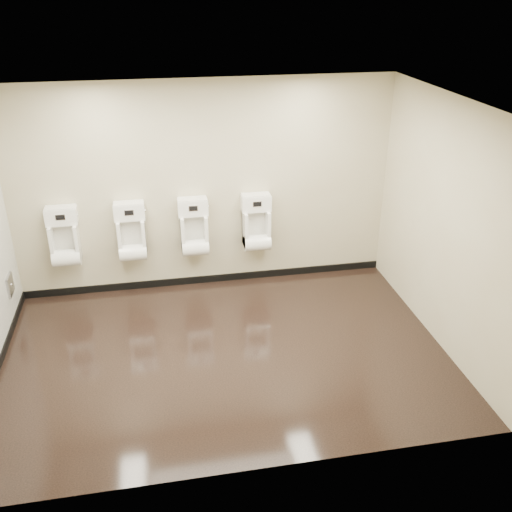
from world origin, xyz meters
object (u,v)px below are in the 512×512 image
Objects in this scene: urinal_1 at (132,236)px; urinal_2 at (194,231)px; access_panel at (10,285)px; urinal_0 at (65,241)px; urinal_3 at (256,226)px.

urinal_1 is 1.00× the size of urinal_2.
urinal_2 is (2.31, 0.42, 0.35)m from access_panel.
access_panel is at bearing -164.41° from urinal_1.
urinal_2 is (1.65, 0.00, 0.00)m from urinal_0.
access_panel is at bearing -147.43° from urinal_0.
urinal_1 is at bearing 0.00° from urinal_0.
urinal_2 reaches higher than access_panel.
urinal_2 is at bearing 180.00° from urinal_3.
urinal_0 is 1.00× the size of urinal_2.
urinal_0 is 1.65m from urinal_2.
access_panel is 0.33× the size of urinal_1.
urinal_1 is 1.00× the size of urinal_3.
urinal_3 is at bearing 0.00° from urinal_1.
urinal_3 is (3.15, 0.42, 0.35)m from access_panel.
urinal_0 is at bearing 180.00° from urinal_3.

